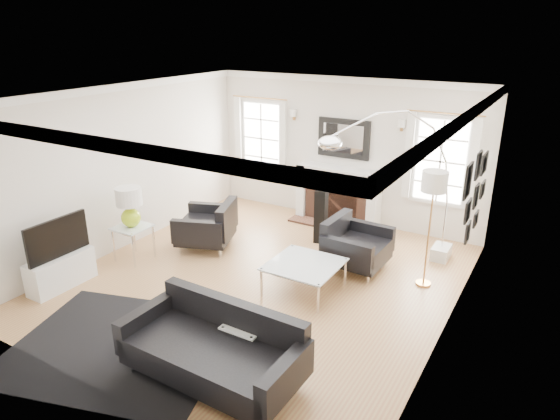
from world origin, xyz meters
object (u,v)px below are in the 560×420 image
Objects in this scene: fireplace at (338,196)px; arc_floor_lamp at (391,182)px; armchair_right at (354,246)px; gourd_lamp at (129,204)px; coffee_table at (304,266)px; armchair_left at (209,227)px; sofa at (216,349)px.

arc_floor_lamp reaches higher than fireplace.
gourd_lamp reaches higher than armchair_right.
coffee_table is 1.92m from arc_floor_lamp.
gourd_lamp reaches higher than fireplace.
coffee_table is (0.73, -2.77, -0.13)m from fireplace.
coffee_table is (2.16, -0.53, 0.03)m from armchair_left.
fireplace is 0.83× the size of sofa.
sofa is 2.19m from coffee_table.
gourd_lamp is at bearing 150.61° from sofa.
armchair_left is 1.22× the size of armchair_right.
fireplace is 0.66× the size of arc_floor_lamp.
armchair_right is 1.12m from coffee_table.
arc_floor_lamp reaches higher than armchair_left.
sofa reaches higher than coffee_table.
fireplace is 5.03m from sofa.
fireplace reaches higher than coffee_table.
armchair_left is 2.54m from armchair_right.
fireplace is at bearing 104.77° from coffee_table.
armchair_right reaches higher than coffee_table.
fireplace is 3.97m from gourd_lamp.
armchair_right is 1.54× the size of gourd_lamp.
coffee_table is at bearing 9.80° from gourd_lamp.
gourd_lamp is at bearing -126.52° from armchair_left.
arc_floor_lamp reaches higher than gourd_lamp.
sofa is 1.99× the size of armchair_right.
armchair_left reaches higher than coffee_table.
armchair_right is 3.66m from gourd_lamp.
coffee_table is at bearing 91.72° from sofa.
coffee_table is 1.48× the size of gourd_lamp.
gourd_lamp reaches higher than coffee_table.
arc_floor_lamp reaches higher than coffee_table.
sofa is 1.63× the size of armchair_left.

